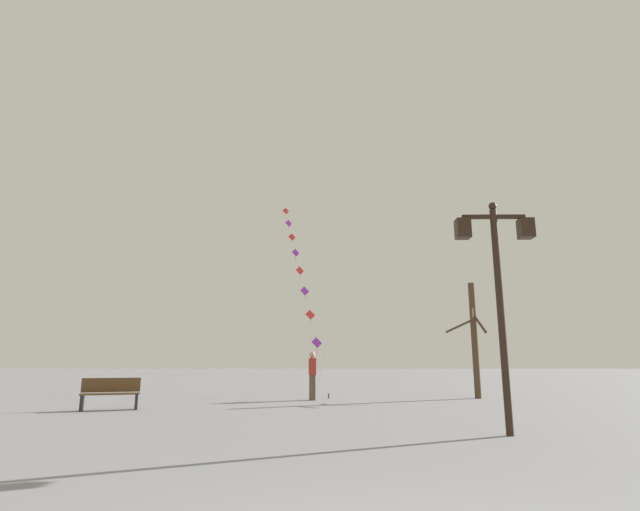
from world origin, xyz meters
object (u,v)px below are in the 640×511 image
Objects in this scene: twin_lantern_lamp_post at (497,269)px; park_bench at (110,394)px; kite_flyer at (312,374)px; bare_tree at (474,338)px; kite_train at (300,270)px.

twin_lantern_lamp_post reaches higher than park_bench.
park_bench is at bearing 116.28° from kite_flyer.
twin_lantern_lamp_post is 2.75× the size of park_bench.
twin_lantern_lamp_post is 1.04× the size of bare_tree.
twin_lantern_lamp_post is at bearing -103.37° from bare_tree.
park_bench is (-5.71, -3.81, -0.45)m from kite_flyer.
kite_flyer is at bearing 13.67° from park_bench.
kite_flyer reaches higher than park_bench.
kite_train is 8.05× the size of kite_flyer.
kite_train is 14.12m from park_bench.
kite_train is at bearing 106.12° from twin_lantern_lamp_post.
kite_train is at bearing 48.19° from park_bench.
park_bench is (-4.77, -11.94, -5.82)m from kite_train.
kite_flyer is (0.94, -8.13, -5.37)m from kite_train.
twin_lantern_lamp_post is 2.66× the size of kite_flyer.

